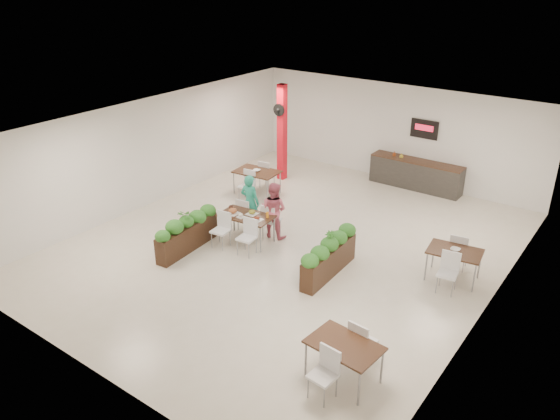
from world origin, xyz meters
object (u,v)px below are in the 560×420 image
object	(u,v)px
side_table_b	(454,255)
side_table_c	(344,350)
planter_right	(329,255)
side_table_a	(257,174)
red_column	(282,132)
service_counter	(416,174)
planter_left	(187,231)
diner_man	(250,202)
main_table	(246,219)
diner_woman	(274,210)

from	to	relation	value
side_table_b	side_table_c	bearing A→B (deg)	-102.38
planter_right	side_table_a	world-z (taller)	planter_right
side_table_a	side_table_c	world-z (taller)	same
red_column	service_counter	world-z (taller)	red_column
side_table_a	side_table_c	bearing A→B (deg)	-47.31
planter_left	side_table_a	distance (m)	4.08
red_column	side_table_a	xyz separation A→B (m)	(0.14, -1.53, -1.00)
service_counter	side_table_a	world-z (taller)	service_counter
red_column	side_table_c	distance (m)	9.93
service_counter	planter_left	size ratio (longest dim) A/B	1.41
diner_man	side_table_c	bearing A→B (deg)	138.02
side_table_a	red_column	bearing A→B (deg)	89.57
diner_man	planter_left	distance (m)	1.99
red_column	side_table_a	world-z (taller)	red_column
planter_right	side_table_b	xyz separation A→B (m)	(2.42, 1.50, 0.11)
planter_left	planter_right	bearing A→B (deg)	16.79
side_table_c	main_table	bearing A→B (deg)	152.15
side_table_b	side_table_c	size ratio (longest dim) A/B	1.01
diner_woman	side_table_b	xyz separation A→B (m)	(4.64, 0.66, -0.14)
side_table_a	main_table	bearing A→B (deg)	-62.24
red_column	diner_woman	size ratio (longest dim) A/B	2.09
diner_woman	planter_left	size ratio (longest dim) A/B	0.72
planter_left	planter_right	size ratio (longest dim) A/B	0.99
side_table_b	service_counter	bearing A→B (deg)	114.15
main_table	side_table_c	world-z (taller)	same
red_column	diner_woman	distance (m)	4.39
service_counter	side_table_b	world-z (taller)	service_counter
diner_man	side_table_a	size ratio (longest dim) A/B	0.95
side_table_a	side_table_b	distance (m)	6.99
service_counter	diner_man	world-z (taller)	service_counter
diner_man	side_table_a	xyz separation A→B (m)	(-1.40, 2.08, -0.14)
planter_left	side_table_b	xyz separation A→B (m)	(5.96, 2.57, 0.10)
service_counter	diner_man	xyz separation A→B (m)	(-2.46, -5.47, 0.29)
planter_left	side_table_a	world-z (taller)	planter_left
red_column	diner_man	size ratio (longest dim) A/B	2.04
diner_woman	side_table_b	bearing A→B (deg)	-177.65
diner_man	planter_right	distance (m)	3.15
red_column	diner_woman	bearing A→B (deg)	-57.00
service_counter	main_table	bearing A→B (deg)	-108.64
planter_left	planter_right	world-z (taller)	planter_right
diner_man	side_table_c	size ratio (longest dim) A/B	0.95
red_column	service_counter	size ratio (longest dim) A/B	1.07
main_table	side_table_a	xyz separation A→B (m)	(-1.80, 2.73, 0.01)
side_table_a	planter_left	bearing A→B (deg)	-82.93
service_counter	side_table_a	size ratio (longest dim) A/B	1.81
side_table_c	planter_left	bearing A→B (deg)	167.29
diner_man	service_counter	bearing A→B (deg)	-119.98
service_counter	diner_woman	distance (m)	5.72
service_counter	diner_man	bearing A→B (deg)	-114.18
diner_man	planter_right	bearing A→B (deg)	158.82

